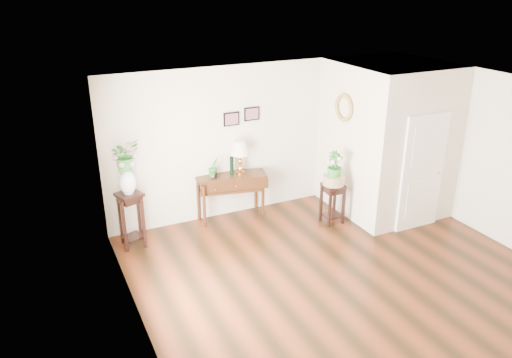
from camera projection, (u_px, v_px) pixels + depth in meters
floor at (343, 276)px, 7.56m from camera, size 6.00×5.50×0.02m
ceiling at (357, 93)px, 6.49m from camera, size 6.00×5.50×0.02m
wall_back at (264, 138)px, 9.32m from camera, size 6.00×0.02×2.80m
wall_left at (137, 236)px, 5.84m from camera, size 0.02×5.50×2.80m
wall_right at (500, 160)px, 8.22m from camera, size 0.02×5.50×2.80m
partition at (387, 138)px, 9.34m from camera, size 1.80×1.95×2.80m
door at (422, 173)px, 8.64m from camera, size 0.90×0.05×2.10m
art_print_left at (231, 119)px, 8.88m from camera, size 0.30×0.02×0.25m
art_print_right at (252, 114)px, 9.02m from camera, size 0.30×0.02×0.25m
wall_ornament at (344, 108)px, 8.83m from camera, size 0.07×0.51×0.51m
console_table at (231, 196)px, 9.24m from camera, size 1.35×0.70×0.86m
table_lamp at (240, 155)px, 9.02m from camera, size 0.43×0.43×0.62m
green_vase at (232, 166)px, 9.03m from camera, size 0.08×0.08×0.34m
potted_plant at (213, 168)px, 8.88m from camera, size 0.24×0.21×0.36m
plant_stand_a at (132, 220)px, 8.24m from camera, size 0.47×0.47×0.96m
porcelain_vase at (128, 180)px, 7.98m from camera, size 0.30×0.30×0.46m
lily_arrangement at (125, 156)px, 7.82m from camera, size 0.57×0.54×0.50m
plant_stand_b at (332, 203)px, 9.08m from camera, size 0.38×0.38×0.75m
ceramic_bowl at (334, 180)px, 8.90m from camera, size 0.49×0.49×0.17m
narcissus at (335, 165)px, 8.79m from camera, size 0.31×0.31×0.49m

